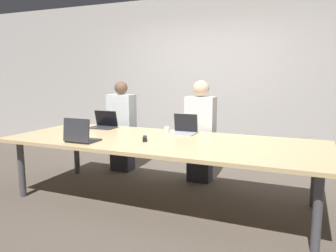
{
  "coord_description": "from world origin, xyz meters",
  "views": [
    {
      "loc": [
        1.52,
        -3.42,
        1.5
      ],
      "look_at": [
        0.03,
        0.1,
        0.9
      ],
      "focal_mm": 35.0,
      "sensor_mm": 36.0,
      "label": 1
    }
  ],
  "objects_px": {
    "cup_far_center": "(167,130)",
    "stapler": "(145,139)",
    "person_far_center": "(200,133)",
    "laptop_near_left": "(80,135)",
    "laptop_far_left": "(104,123)",
    "laptop_far_center": "(184,128)",
    "person_far_left": "(122,128)"
  },
  "relations": [
    {
      "from": "cup_far_center",
      "to": "stapler",
      "type": "height_order",
      "value": "cup_far_center"
    },
    {
      "from": "person_far_center",
      "to": "stapler",
      "type": "xyz_separation_m",
      "value": [
        -0.34,
        -1.05,
        0.08
      ]
    },
    {
      "from": "person_far_center",
      "to": "laptop_near_left",
      "type": "relative_size",
      "value": 4.21
    },
    {
      "from": "person_far_center",
      "to": "laptop_far_left",
      "type": "bearing_deg",
      "value": -161.22
    },
    {
      "from": "laptop_near_left",
      "to": "stapler",
      "type": "height_order",
      "value": "laptop_near_left"
    },
    {
      "from": "laptop_far_center",
      "to": "stapler",
      "type": "bearing_deg",
      "value": -113.28
    },
    {
      "from": "person_far_left",
      "to": "cup_far_center",
      "type": "bearing_deg",
      "value": -28.09
    },
    {
      "from": "laptop_far_left",
      "to": "stapler",
      "type": "relative_size",
      "value": 2.26
    },
    {
      "from": "laptop_near_left",
      "to": "stapler",
      "type": "relative_size",
      "value": 2.18
    },
    {
      "from": "person_far_center",
      "to": "person_far_left",
      "type": "xyz_separation_m",
      "value": [
        -1.29,
        0.05,
        -0.02
      ]
    },
    {
      "from": "stapler",
      "to": "laptop_far_left",
      "type": "bearing_deg",
      "value": 123.6
    },
    {
      "from": "person_far_center",
      "to": "laptop_near_left",
      "type": "distance_m",
      "value": 1.71
    },
    {
      "from": "cup_far_center",
      "to": "laptop_near_left",
      "type": "relative_size",
      "value": 0.24
    },
    {
      "from": "person_far_left",
      "to": "stapler",
      "type": "height_order",
      "value": "person_far_left"
    },
    {
      "from": "laptop_far_center",
      "to": "laptop_near_left",
      "type": "height_order",
      "value": "laptop_near_left"
    },
    {
      "from": "laptop_far_center",
      "to": "cup_far_center",
      "type": "xyz_separation_m",
      "value": [
        -0.22,
        -0.04,
        -0.03
      ]
    },
    {
      "from": "person_far_center",
      "to": "cup_far_center",
      "type": "xyz_separation_m",
      "value": [
        -0.3,
        -0.48,
        0.09
      ]
    },
    {
      "from": "laptop_far_left",
      "to": "person_far_center",
      "type": "bearing_deg",
      "value": 18.78
    },
    {
      "from": "laptop_far_left",
      "to": "stapler",
      "type": "bearing_deg",
      "value": -32.53
    },
    {
      "from": "laptop_far_center",
      "to": "person_far_center",
      "type": "distance_m",
      "value": 0.47
    },
    {
      "from": "person_far_left",
      "to": "stapler",
      "type": "bearing_deg",
      "value": -48.76
    },
    {
      "from": "person_far_left",
      "to": "person_far_center",
      "type": "bearing_deg",
      "value": -2.05
    },
    {
      "from": "laptop_near_left",
      "to": "person_far_center",
      "type": "bearing_deg",
      "value": -124.6
    },
    {
      "from": "person_far_center",
      "to": "laptop_near_left",
      "type": "bearing_deg",
      "value": -124.6
    },
    {
      "from": "person_far_center",
      "to": "laptop_far_center",
      "type": "bearing_deg",
      "value": -99.88
    },
    {
      "from": "laptop_near_left",
      "to": "laptop_far_left",
      "type": "distance_m",
      "value": 1.02
    },
    {
      "from": "person_far_center",
      "to": "stapler",
      "type": "height_order",
      "value": "person_far_center"
    },
    {
      "from": "cup_far_center",
      "to": "stapler",
      "type": "distance_m",
      "value": 0.56
    },
    {
      "from": "cup_far_center",
      "to": "laptop_far_left",
      "type": "relative_size",
      "value": 0.23
    },
    {
      "from": "stapler",
      "to": "person_far_left",
      "type": "bearing_deg",
      "value": 107.37
    },
    {
      "from": "laptop_near_left",
      "to": "stapler",
      "type": "distance_m",
      "value": 0.73
    },
    {
      "from": "laptop_far_center",
      "to": "stapler",
      "type": "distance_m",
      "value": 0.66
    }
  ]
}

